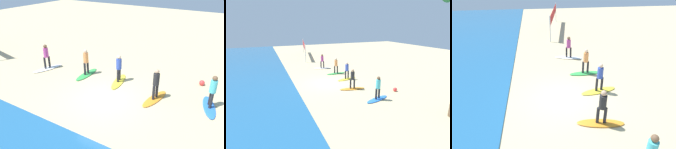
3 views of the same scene
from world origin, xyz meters
TOP-DOWN VIEW (x-y plane):
  - ground_plane at (0.00, 0.00)m, footprint 60.00×60.00m
  - surfboard_blue at (-4.80, -1.93)m, footprint 1.14×2.17m
  - surfer_blue at (-4.80, -1.93)m, footprint 0.32×0.45m
  - surfboard_orange at (-2.23, -1.26)m, footprint 0.91×2.16m
  - surfer_orange at (-2.23, -1.26)m, footprint 0.32×0.46m
  - surfboard_yellow at (0.37, -2.00)m, footprint 0.97×2.17m
  - surfer_yellow at (0.37, -2.00)m, footprint 0.32×0.45m
  - surfboard_green at (2.62, -1.79)m, footprint 0.62×2.12m
  - surfer_green at (2.62, -1.79)m, footprint 0.32×0.46m
  - surfboard_white at (5.44, -1.18)m, footprint 1.13×2.17m
  - surfer_white at (5.44, -1.18)m, footprint 0.32×0.45m
  - beach_ball at (-3.98, -4.19)m, footprint 0.31×0.31m

SIDE VIEW (x-z plane):
  - ground_plane at x=0.00m, z-range 0.00..0.00m
  - surfboard_blue at x=-4.80m, z-range 0.00..0.09m
  - surfboard_orange at x=-2.23m, z-range 0.00..0.09m
  - surfboard_yellow at x=0.37m, z-range 0.00..0.09m
  - surfboard_green at x=2.62m, z-range 0.00..0.09m
  - surfboard_white at x=5.44m, z-range 0.00..0.09m
  - beach_ball at x=-3.98m, z-range 0.00..0.31m
  - surfer_blue at x=-4.80m, z-range 0.22..1.86m
  - surfer_orange at x=-2.23m, z-range 0.22..1.86m
  - surfer_yellow at x=0.37m, z-range 0.22..1.86m
  - surfer_green at x=2.62m, z-range 0.22..1.86m
  - surfer_white at x=5.44m, z-range 0.22..1.86m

